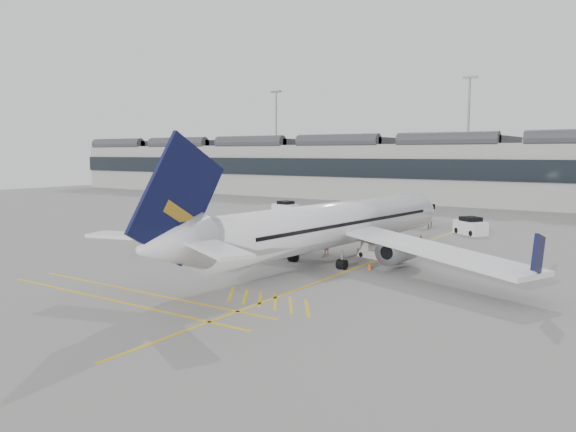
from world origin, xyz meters
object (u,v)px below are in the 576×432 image
Objects in this scene: belt_loader at (377,252)px; ramp_agent_a at (327,245)px; baggage_cart_a at (281,244)px; ramp_agent_b at (285,248)px; airliner_main at (330,226)px; pushback_tug at (222,250)px.

belt_loader is 4.90m from ramp_agent_a.
baggage_cart_a is 2.74m from ramp_agent_b.
airliner_main is 10.31m from pushback_tug.
airliner_main is 5.44m from belt_loader.
baggage_cart_a is 0.65× the size of pushback_tug.
airliner_main is at bearing -114.91° from ramp_agent_a.
airliner_main reaches higher than ramp_agent_b.
ramp_agent_b is at bearing -38.74° from baggage_cart_a.
belt_loader is at bearing 34.41° from pushback_tug.
belt_loader reaches higher than pushback_tug.
airliner_main is 4.77m from ramp_agent_b.
pushback_tug is at bearing -117.69° from baggage_cart_a.
belt_loader is at bearing 26.60° from baggage_cart_a.
pushback_tug is (-5.29, -2.52, -0.31)m from ramp_agent_b.
baggage_cart_a is 4.27m from ramp_agent_a.
airliner_main is 21.46× the size of ramp_agent_b.
airliner_main is 8.42× the size of belt_loader.
belt_loader reaches higher than ramp_agent_a.
airliner_main is 4.60m from ramp_agent_a.
pushback_tug is (-12.11, -7.22, 0.08)m from belt_loader.
baggage_cart_a is (-5.98, 1.31, -2.30)m from airliner_main.
ramp_agent_a is at bearing -155.81° from belt_loader.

